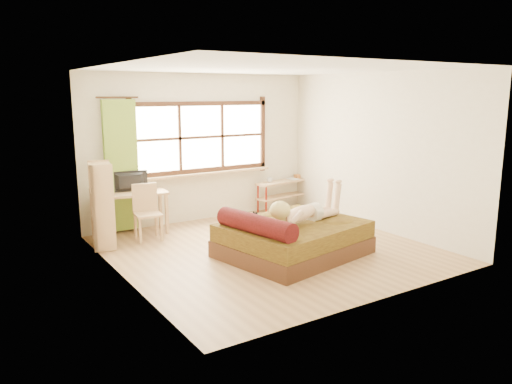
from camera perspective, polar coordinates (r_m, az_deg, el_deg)
floor at (r=7.68m, az=1.51°, el=-6.58°), size 4.50×4.50×0.00m
ceiling at (r=7.32m, az=1.63°, el=13.97°), size 4.50×4.50×0.00m
wall_back at (r=9.31m, az=-6.28°, el=5.02°), size 4.50×0.00×4.50m
wall_front at (r=5.69m, az=14.44°, el=0.71°), size 4.50×0.00×4.50m
wall_left at (r=6.40m, az=-15.32°, el=1.82°), size 0.00×4.50×4.50m
wall_right at (r=8.84m, az=13.75°, el=4.43°), size 0.00×4.50×4.50m
window at (r=9.27m, az=-6.22°, el=5.99°), size 2.80×0.16×1.46m
curtain at (r=8.65m, az=-15.13°, el=2.88°), size 0.55×0.10×2.20m
bed at (r=7.35m, az=4.03°, el=-5.27°), size 2.21×1.90×0.74m
woman at (r=7.31m, az=5.52°, el=-1.21°), size 1.42×0.64×0.59m
kitten at (r=6.98m, az=-0.90°, el=-3.24°), size 0.31×0.17×0.23m
desk at (r=8.60m, az=-14.00°, el=-0.67°), size 1.21×0.67×0.72m
monitor at (r=8.59m, az=-14.19°, el=1.14°), size 0.61×0.16×0.35m
chair at (r=8.32m, az=-12.41°, el=-1.86°), size 0.45×0.45×0.90m
pipe_shelf at (r=10.18m, az=3.02°, el=0.42°), size 1.22×0.48×0.67m
cup at (r=9.97m, az=1.58°, el=1.39°), size 0.13×0.13×0.09m
book at (r=10.26m, az=3.88°, el=1.44°), size 0.20×0.26×0.02m
bookshelf at (r=8.00m, az=-17.19°, el=-1.41°), size 0.43×0.63×1.32m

